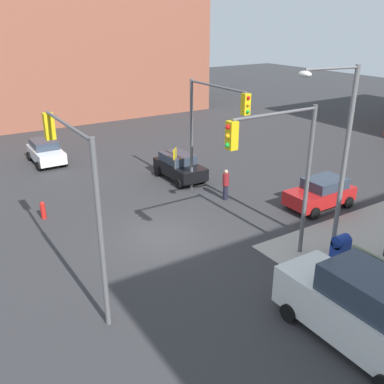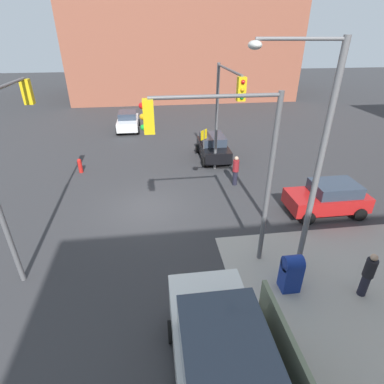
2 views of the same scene
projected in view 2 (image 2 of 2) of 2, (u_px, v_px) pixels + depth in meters
The scene contains 15 objects.
ground_plane at pixel (147, 208), 15.49m from camera, with size 120.00×120.00×0.00m, color #333335.
building_brick_west at pixel (181, 29), 40.04m from camera, with size 16.00×28.00×16.58m.
traffic_signal_nw_corner at pixel (225, 104), 16.05m from camera, with size 5.13×0.36×6.50m.
traffic_signal_se_corner at pixel (9, 143), 10.54m from camera, with size 5.10×0.36×6.50m.
traffic_signal_ne_corner at pixel (225, 154), 9.73m from camera, with size 0.36×4.39×6.50m.
street_lamp_corner at pixel (310, 153), 9.41m from camera, with size 0.78×2.65×8.00m.
warning_sign_two_way at pixel (204, 141), 19.87m from camera, with size 0.48×0.48×2.40m.
mailbox_blue at pixel (291, 272), 10.31m from camera, with size 0.56×0.64×1.43m.
fire_hydrant at pixel (80, 165), 19.13m from camera, with size 0.26×0.26×0.94m.
coupe_red at pixel (328, 197), 14.74m from camera, with size 2.02×3.84×1.62m.
sedan_black at pixel (213, 147), 21.14m from camera, with size 3.90×2.02×1.62m.
sedan_white at pixel (128, 121), 27.22m from camera, with size 3.91×2.02×1.62m.
van_white_delivery at pixel (223, 374), 6.74m from camera, with size 5.40×2.32×2.62m.
pedestrian_crossing at pixel (368, 274), 9.99m from camera, with size 0.36×0.36×1.76m.
pedestrian_waiting at pixel (236, 170), 17.40m from camera, with size 0.36×0.36×1.79m.
Camera 2 is at (13.43, 0.58, 8.09)m, focal length 28.00 mm.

